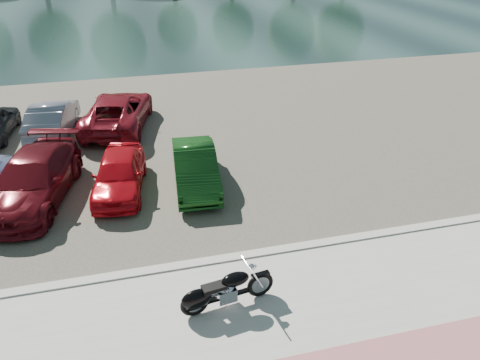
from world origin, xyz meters
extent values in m
plane|color=#595447|center=(0.00, 0.00, 0.00)|extent=(200.00, 200.00, 0.00)
cube|color=#AAA7A0|center=(0.00, -1.00, 0.05)|extent=(60.00, 6.00, 0.10)
cube|color=#AAA7A0|center=(0.00, 2.00, 0.07)|extent=(60.00, 0.30, 0.14)
cube|color=#464238|center=(0.00, 11.00, 0.02)|extent=(60.00, 18.00, 0.04)
cube|color=#172A29|center=(0.00, 40.00, 0.00)|extent=(120.00, 40.00, 0.00)
torus|color=black|center=(-0.36, 0.42, 0.44)|extent=(0.69, 0.22, 0.68)
torus|color=black|center=(-2.00, 0.17, 0.44)|extent=(0.69, 0.22, 0.68)
cylinder|color=#B2B2B7|center=(-0.36, 0.42, 0.44)|extent=(0.46, 0.13, 0.46)
cylinder|color=#B2B2B7|center=(-2.00, 0.17, 0.44)|extent=(0.46, 0.13, 0.46)
cylinder|color=silver|center=(-0.49, 0.30, 0.74)|extent=(0.33, 0.10, 0.63)
cylinder|color=silver|center=(-0.52, 0.50, 0.74)|extent=(0.33, 0.10, 0.63)
cylinder|color=silver|center=(-0.69, 0.37, 1.13)|extent=(0.15, 0.75, 0.04)
sphere|color=silver|center=(-0.59, 0.39, 1.05)|extent=(0.18, 0.18, 0.16)
sphere|color=silver|center=(-0.52, 0.40, 1.05)|extent=(0.13, 0.13, 0.11)
cube|color=black|center=(-0.36, 0.42, 0.75)|extent=(0.47, 0.21, 0.06)
cube|color=black|center=(-1.18, 0.30, 0.38)|extent=(1.20, 0.28, 0.08)
cube|color=silver|center=(-1.23, 0.29, 0.45)|extent=(0.49, 0.38, 0.34)
cylinder|color=silver|center=(-1.13, 0.30, 0.65)|extent=(0.27, 0.21, 0.27)
cylinder|color=silver|center=(-1.33, 0.28, 0.65)|extent=(0.27, 0.21, 0.27)
ellipsoid|color=black|center=(-1.00, 0.32, 0.82)|extent=(0.73, 0.46, 0.32)
cube|color=black|center=(-1.53, 0.25, 0.76)|extent=(0.59, 0.36, 0.10)
ellipsoid|color=black|center=(-1.95, 0.18, 0.56)|extent=(0.77, 0.44, 0.50)
cube|color=black|center=(-2.00, 0.17, 0.49)|extent=(0.42, 0.24, 0.30)
cylinder|color=silver|center=(-1.55, 0.40, 0.32)|extent=(1.10, 0.25, 0.09)
cylinder|color=silver|center=(-1.55, 0.40, 0.40)|extent=(1.10, 0.25, 0.09)
cylinder|color=#B2B2B7|center=(-1.30, 0.10, 0.23)|extent=(0.04, 0.14, 0.22)
imported|color=#510B12|center=(-6.16, 6.64, 0.79)|extent=(3.19, 5.51, 1.50)
imported|color=red|center=(-3.47, 6.54, 0.70)|extent=(2.11, 4.08, 1.33)
imported|color=#113F12|center=(-0.93, 6.31, 0.71)|extent=(1.73, 4.17, 1.34)
imported|color=slate|center=(-6.07, 12.24, 0.74)|extent=(2.01, 4.41, 1.40)
imported|color=maroon|center=(-3.36, 12.32, 0.78)|extent=(3.58, 5.76, 1.49)
camera|label=1|loc=(-2.96, -7.78, 8.07)|focal=35.00mm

